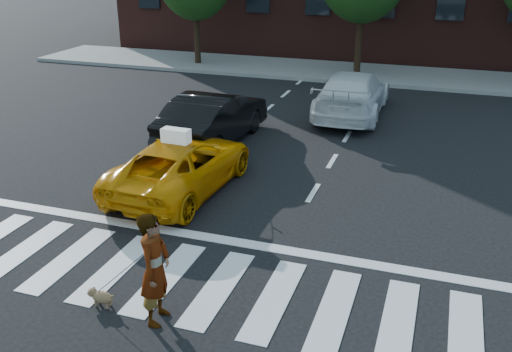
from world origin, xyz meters
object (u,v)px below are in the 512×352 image
Objects in this scene: black_sedan at (214,118)px; dog at (100,296)px; taxi at (182,165)px; woman at (155,269)px; white_suv at (352,94)px.

dog is (1.38, -8.07, -0.58)m from black_sedan.
dog is at bearing 102.44° from taxi.
black_sedan is 8.46m from woman.
white_suv is (3.30, 4.13, -0.01)m from black_sedan.
white_suv is 2.79× the size of woman.
white_suv is at bearing -125.51° from black_sedan.
white_suv is at bearing -9.05° from woman.
dog is (-1.07, 0.03, -0.75)m from woman.
black_sedan is 8.21m from dog.
woman is at bearing 114.36° from taxi.
woman is (1.85, -4.72, 0.30)m from taxi.
taxi is at bearing 99.85° from dog.
taxi is 2.44× the size of woman.
woman is at bearing -1.32° from dog.
taxi is 0.87× the size of white_suv.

